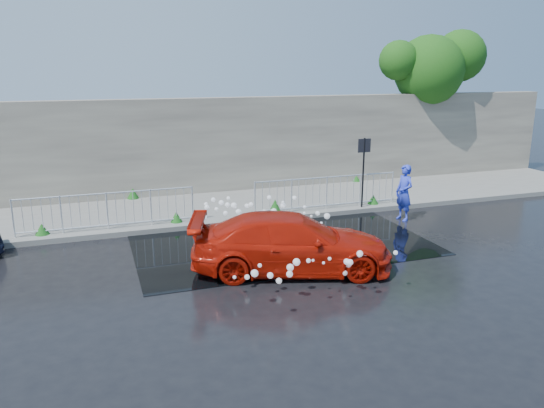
% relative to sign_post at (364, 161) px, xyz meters
% --- Properties ---
extents(ground, '(90.00, 90.00, 0.00)m').
position_rel_sign_post_xyz_m(ground, '(-4.20, -3.10, -1.72)').
color(ground, black).
rests_on(ground, ground).
extents(pavement, '(30.00, 4.00, 0.15)m').
position_rel_sign_post_xyz_m(pavement, '(-4.20, 1.90, -1.65)').
color(pavement, '#62635E').
rests_on(pavement, ground).
extents(curb, '(30.00, 0.25, 0.16)m').
position_rel_sign_post_xyz_m(curb, '(-4.20, -0.10, -1.64)').
color(curb, '#62635E').
rests_on(curb, ground).
extents(retaining_wall, '(30.00, 0.60, 3.50)m').
position_rel_sign_post_xyz_m(retaining_wall, '(-4.20, 4.10, 0.18)').
color(retaining_wall, '#5C554E').
rests_on(retaining_wall, pavement).
extents(puddle, '(8.00, 5.00, 0.01)m').
position_rel_sign_post_xyz_m(puddle, '(-3.70, -2.10, -1.72)').
color(puddle, black).
rests_on(puddle, ground).
extents(sign_post, '(0.45, 0.06, 2.50)m').
position_rel_sign_post_xyz_m(sign_post, '(0.00, 0.00, 0.00)').
color(sign_post, black).
rests_on(sign_post, ground).
extents(tree, '(4.92, 2.95, 6.30)m').
position_rel_sign_post_xyz_m(tree, '(5.54, 4.31, 3.04)').
color(tree, '#332114').
rests_on(tree, ground).
extents(railing_left, '(5.05, 0.05, 1.10)m').
position_rel_sign_post_xyz_m(railing_left, '(-8.20, 0.25, -0.99)').
color(railing_left, silver).
rests_on(railing_left, pavement).
extents(railing_right, '(5.05, 0.05, 1.10)m').
position_rel_sign_post_xyz_m(railing_right, '(-1.20, 0.25, -0.99)').
color(railing_right, silver).
rests_on(railing_right, pavement).
extents(weeds, '(12.17, 3.93, 0.45)m').
position_rel_sign_post_xyz_m(weeds, '(-4.48, 1.33, -1.39)').
color(weeds, '#114114').
rests_on(weeds, pavement).
extents(water_spray, '(3.66, 5.68, 1.09)m').
position_rel_sign_post_xyz_m(water_spray, '(-4.15, -3.07, -0.99)').
color(water_spray, white).
rests_on(water_spray, ground).
extents(red_car, '(5.12, 3.23, 1.38)m').
position_rel_sign_post_xyz_m(red_car, '(-4.16, -4.19, -1.03)').
color(red_car, '#AC1406').
rests_on(red_car, ground).
extents(person, '(0.53, 0.71, 1.78)m').
position_rel_sign_post_xyz_m(person, '(0.78, -1.30, -0.83)').
color(person, blue).
rests_on(person, ground).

